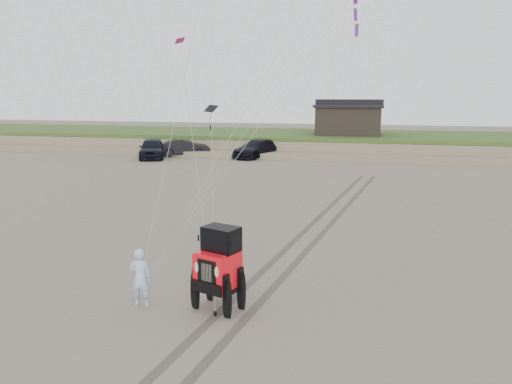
{
  "coord_description": "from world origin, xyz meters",
  "views": [
    {
      "loc": [
        4.13,
        -12.33,
        5.76
      ],
      "look_at": [
        0.61,
        3.0,
        2.6
      ],
      "focal_mm": 35.0,
      "sensor_mm": 36.0,
      "label": 1
    }
  ],
  "objects_px": {
    "truck_b": "(184,148)",
    "truck_c": "(257,149)",
    "truck_a": "(152,148)",
    "cabin": "(349,119)",
    "man": "(140,277)",
    "jeep": "(218,277)"
  },
  "relations": [
    {
      "from": "truck_b",
      "to": "jeep",
      "type": "distance_m",
      "value": 33.36
    },
    {
      "from": "cabin",
      "to": "truck_a",
      "type": "height_order",
      "value": "cabin"
    },
    {
      "from": "truck_a",
      "to": "truck_b",
      "type": "relative_size",
      "value": 1.11
    },
    {
      "from": "truck_b",
      "to": "truck_c",
      "type": "distance_m",
      "value": 6.77
    },
    {
      "from": "cabin",
      "to": "man",
      "type": "bearing_deg",
      "value": -95.8
    },
    {
      "from": "cabin",
      "to": "truck_a",
      "type": "relative_size",
      "value": 1.24
    },
    {
      "from": "truck_a",
      "to": "jeep",
      "type": "xyz_separation_m",
      "value": [
        14.99,
        -28.72,
        0.02
      ]
    },
    {
      "from": "cabin",
      "to": "truck_b",
      "type": "distance_m",
      "value": 16.03
    },
    {
      "from": "truck_c",
      "to": "man",
      "type": "xyz_separation_m",
      "value": [
        3.9,
        -31.54,
        0.02
      ]
    },
    {
      "from": "truck_a",
      "to": "truck_c",
      "type": "xyz_separation_m",
      "value": [
        8.96,
        2.56,
        -0.09
      ]
    },
    {
      "from": "truck_a",
      "to": "truck_b",
      "type": "distance_m",
      "value": 3.05
    },
    {
      "from": "cabin",
      "to": "man",
      "type": "height_order",
      "value": "cabin"
    },
    {
      "from": "jeep",
      "to": "man",
      "type": "bearing_deg",
      "value": -153.54
    },
    {
      "from": "truck_a",
      "to": "man",
      "type": "distance_m",
      "value": 31.7
    },
    {
      "from": "truck_c",
      "to": "jeep",
      "type": "relative_size",
      "value": 1.12
    },
    {
      "from": "cabin",
      "to": "jeep",
      "type": "height_order",
      "value": "cabin"
    },
    {
      "from": "truck_c",
      "to": "man",
      "type": "height_order",
      "value": "man"
    },
    {
      "from": "truck_b",
      "to": "jeep",
      "type": "bearing_deg",
      "value": 179.5
    },
    {
      "from": "truck_b",
      "to": "truck_c",
      "type": "relative_size",
      "value": 0.86
    },
    {
      "from": "cabin",
      "to": "man",
      "type": "distance_m",
      "value": 37.81
    },
    {
      "from": "cabin",
      "to": "truck_a",
      "type": "bearing_deg",
      "value": -152.81
    },
    {
      "from": "truck_b",
      "to": "truck_c",
      "type": "height_order",
      "value": "truck_c"
    }
  ]
}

